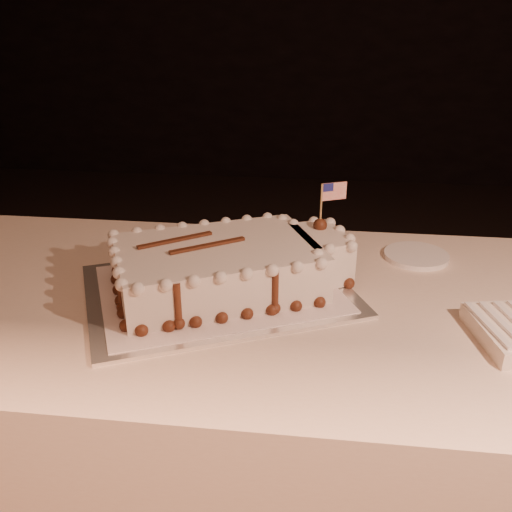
# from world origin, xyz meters

# --- Properties ---
(banquet_table) EXTENTS (2.40, 0.80, 0.75)m
(banquet_table) POSITION_xyz_m (0.00, 0.60, 0.38)
(banquet_table) COLOR beige
(banquet_table) RESTS_ON ground
(cake_board) EXTENTS (0.66, 0.59, 0.01)m
(cake_board) POSITION_xyz_m (-0.40, 0.61, 0.75)
(cake_board) COLOR white
(cake_board) RESTS_ON banquet_table
(doily) EXTENTS (0.59, 0.53, 0.00)m
(doily) POSITION_xyz_m (-0.40, 0.61, 0.76)
(doily) COLOR silver
(doily) RESTS_ON cake_board
(sheet_cake) EXTENTS (0.53, 0.41, 0.20)m
(sheet_cake) POSITION_xyz_m (-0.37, 0.63, 0.81)
(sheet_cake) COLOR silver
(sheet_cake) RESTS_ON doily
(side_plate) EXTENTS (0.15, 0.15, 0.01)m
(side_plate) POSITION_xyz_m (0.04, 0.84, 0.76)
(side_plate) COLOR white
(side_plate) RESTS_ON banquet_table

